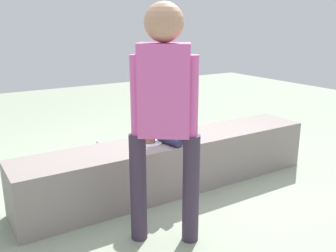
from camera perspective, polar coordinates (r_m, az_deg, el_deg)
The scene contains 11 objects.
ground_plane at distance 3.58m, azimuth 0.85°, elevation -9.26°, with size 12.00×12.00×0.00m, color #93A087.
concrete_ledge at distance 3.49m, azimuth 0.87°, elevation -5.71°, with size 2.89×0.50×0.48m, color gray.
child_seated at distance 3.29m, azimuth 0.56°, elevation 1.26°, with size 0.28×0.33×0.48m.
adult_standing at distance 2.43m, azimuth -0.58°, elevation 3.15°, with size 0.41×0.36×1.63m.
cake_plate at distance 3.28m, azimuth -2.81°, elevation -2.34°, with size 0.22×0.22×0.07m.
gift_bag at distance 4.60m, azimuth 7.64°, elevation -1.61°, with size 0.25×0.09×0.35m.
railing_post at distance 4.56m, azimuth -5.00°, elevation 1.31°, with size 0.36×0.36×1.04m.
water_bottle_near_gift at distance 4.25m, azimuth -10.68°, elevation -3.87°, with size 0.07×0.07×0.24m.
party_cup_red at distance 4.17m, azimuth -1.44°, elevation -4.76°, with size 0.09×0.09×0.11m, color red.
cake_box_white at distance 4.77m, azimuth 1.11°, elevation -2.08°, with size 0.32×0.31×0.11m, color white.
handbag_black_leather at distance 3.75m, azimuth -12.95°, elevation -6.83°, with size 0.33×0.12×0.31m.
Camera 1 is at (-1.77, -2.73, 1.51)m, focal length 39.88 mm.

